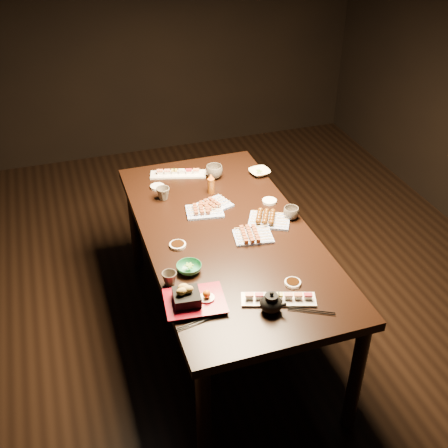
{
  "coord_description": "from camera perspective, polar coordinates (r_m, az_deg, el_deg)",
  "views": [
    {
      "loc": [
        -0.94,
        -2.56,
        2.51
      ],
      "look_at": [
        -0.12,
        -0.1,
        0.77
      ],
      "focal_mm": 45.0,
      "sensor_mm": 36.0,
      "label": 1
    }
  ],
  "objects": [
    {
      "name": "yakitori_plate_center",
      "position": [
        3.29,
        -1.19,
        2.14
      ],
      "size": [
        0.25,
        0.22,
        0.05
      ],
      "primitive_type": null,
      "rotation": [
        0.0,
        0.0,
        0.34
      ],
      "color": "#828EB6",
      "rests_on": "dining_table"
    },
    {
      "name": "teapot",
      "position": [
        2.57,
        4.81,
        -7.86
      ],
      "size": [
        0.17,
        0.17,
        0.1
      ],
      "primitive_type": null,
      "rotation": [
        0.0,
        0.0,
        -0.65
      ],
      "color": "black",
      "rests_on": "dining_table"
    },
    {
      "name": "chopsticks_se",
      "position": [
        2.62,
        8.86,
        -8.76
      ],
      "size": [
        0.2,
        0.12,
        0.01
      ],
      "primitive_type": null,
      "rotation": [
        0.0,
        0.0,
        -0.49
      ],
      "color": "black",
      "rests_on": "dining_table"
    },
    {
      "name": "yakitori_plate_left",
      "position": [
        3.24,
        -1.99,
        1.58
      ],
      "size": [
        0.23,
        0.19,
        0.05
      ],
      "primitive_type": null,
      "rotation": [
        0.0,
        0.0,
        -0.16
      ],
      "color": "#828EB6",
      "rests_on": "dining_table"
    },
    {
      "name": "yakitori_plate_right",
      "position": [
        3.04,
        2.98,
        -0.98
      ],
      "size": [
        0.23,
        0.18,
        0.05
      ],
      "primitive_type": null,
      "rotation": [
        0.0,
        0.0,
        -0.15
      ],
      "color": "#828EB6",
      "rests_on": "dining_table"
    },
    {
      "name": "chopsticks_near",
      "position": [
        2.54,
        -2.54,
        -9.89
      ],
      "size": [
        0.22,
        0.06,
        0.01
      ],
      "primitive_type": null,
      "rotation": [
        0.0,
        0.0,
        0.18
      ],
      "color": "black",
      "rests_on": "dining_table"
    },
    {
      "name": "teacup_mid_right",
      "position": [
        3.21,
        6.83,
        1.12
      ],
      "size": [
        0.11,
        0.11,
        0.07
      ],
      "primitive_type": "imported",
      "rotation": [
        0.0,
        0.0,
        -0.35
      ],
      "color": "#534A40",
      "rests_on": "dining_table"
    },
    {
      "name": "sushi_platter_far",
      "position": [
        3.64,
        -4.69,
        5.26
      ],
      "size": [
        0.37,
        0.19,
        0.04
      ],
      "primitive_type": null,
      "rotation": [
        0.0,
        0.0,
        2.87
      ],
      "color": "white",
      "rests_on": "dining_table"
    },
    {
      "name": "tsukune_plate",
      "position": [
        3.17,
        4.62,
        0.66
      ],
      "size": [
        0.28,
        0.25,
        0.06
      ],
      "primitive_type": null,
      "rotation": [
        0.0,
        0.0,
        -0.48
      ],
      "color": "#828EB6",
      "rests_on": "dining_table"
    },
    {
      "name": "sauce_dish_east",
      "position": [
        3.36,
        4.64,
        2.33
      ],
      "size": [
        0.1,
        0.1,
        0.02
      ],
      "primitive_type": "cylinder",
      "rotation": [
        0.0,
        0.0,
        -0.11
      ],
      "color": "white",
      "rests_on": "dining_table"
    },
    {
      "name": "edamame_bowl_cream",
      "position": [
        3.65,
        3.62,
        5.28
      ],
      "size": [
        0.14,
        0.14,
        0.03
      ],
      "primitive_type": "imported",
      "rotation": [
        0.0,
        0.0,
        0.11
      ],
      "color": "#FFF7D0",
      "rests_on": "dining_table"
    },
    {
      "name": "dining_table",
      "position": [
        3.32,
        0.27,
        -6.13
      ],
      "size": [
        1.29,
        1.96,
        0.75
      ],
      "primitive_type": "cube",
      "rotation": [
        0.0,
        0.0,
        -0.23
      ],
      "color": "black",
      "rests_on": "ground"
    },
    {
      "name": "edamame_bowl_green",
      "position": [
        2.81,
        -3.57,
        -4.48
      ],
      "size": [
        0.13,
        0.13,
        0.04
      ],
      "primitive_type": "imported",
      "rotation": [
        0.0,
        0.0,
        -0.02
      ],
      "color": "#287B4F",
      "rests_on": "dining_table"
    },
    {
      "name": "sauce_dish_se",
      "position": [
        2.75,
        6.99,
        -5.95
      ],
      "size": [
        0.1,
        0.1,
        0.01
      ],
      "primitive_type": "cylinder",
      "rotation": [
        0.0,
        0.0,
        -0.37
      ],
      "color": "white",
      "rests_on": "dining_table"
    },
    {
      "name": "teacup_far_left",
      "position": [
        3.39,
        -6.21,
        3.1
      ],
      "size": [
        0.11,
        0.11,
        0.08
      ],
      "primitive_type": "imported",
      "rotation": [
        0.0,
        0.0,
        -0.41
      ],
      "color": "#534A40",
      "rests_on": "dining_table"
    },
    {
      "name": "teacup_far_right",
      "position": [
        3.59,
        -0.99,
        5.33
      ],
      "size": [
        0.14,
        0.14,
        0.08
      ],
      "primitive_type": "imported",
      "rotation": [
        0.0,
        0.0,
        -0.44
      ],
      "color": "#534A40",
      "rests_on": "dining_table"
    },
    {
      "name": "sushi_platter_near",
      "position": [
        2.64,
        5.57,
        -7.41
      ],
      "size": [
        0.36,
        0.2,
        0.04
      ],
      "primitive_type": null,
      "rotation": [
        0.0,
        0.0,
        -0.32
      ],
      "color": "white",
      "rests_on": "dining_table"
    },
    {
      "name": "sauce_dish_nw",
      "position": [
        3.52,
        -6.78,
        3.78
      ],
      "size": [
        0.1,
        0.1,
        0.02
      ],
      "primitive_type": "cylinder",
      "rotation": [
        0.0,
        0.0,
        -0.13
      ],
      "color": "white",
      "rests_on": "dining_table"
    },
    {
      "name": "ground",
      "position": [
        3.71,
        1.34,
        -8.75
      ],
      "size": [
        5.0,
        5.0,
        0.0
      ],
      "primitive_type": "plane",
      "color": "black",
      "rests_on": "ground"
    },
    {
      "name": "tempura_tray",
      "position": [
        2.6,
        -3.0,
        -7.26
      ],
      "size": [
        0.3,
        0.25,
        0.1
      ],
      "primitive_type": null,
      "rotation": [
        0.0,
        0.0,
        -0.11
      ],
      "color": "black",
      "rests_on": "dining_table"
    },
    {
      "name": "teacup_near_left",
      "position": [
        2.73,
        -5.57,
        -5.53
      ],
      "size": [
        0.1,
        0.1,
        0.07
      ],
      "primitive_type": "imported",
      "rotation": [
        0.0,
        0.0,
        -0.49
      ],
      "color": "#534A40",
      "rests_on": "dining_table"
    },
    {
      "name": "sauce_dish_west",
      "position": [
        2.99,
        -4.72,
        -2.15
      ],
      "size": [
        0.12,
        0.12,
        0.02
      ],
      "primitive_type": "cylinder",
      "rotation": [
        0.0,
        0.0,
        -0.37
      ],
      "color": "white",
      "rests_on": "dining_table"
    },
    {
      "name": "condiment_bottle",
      "position": [
        3.42,
        -1.33,
        4.14
      ],
      "size": [
        0.05,
        0.05,
        0.13
      ],
      "primitive_type": "cylinder",
      "rotation": [
        0.0,
        0.0,
        -0.17
      ],
      "color": "brown",
      "rests_on": "dining_table"
    }
  ]
}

